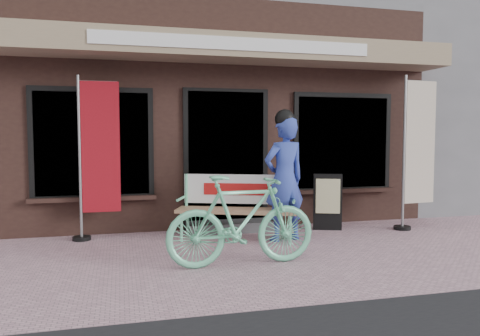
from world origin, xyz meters
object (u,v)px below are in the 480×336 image
object	(u,v)px
bench	(238,202)
bicycle	(242,220)
nobori_cream	(417,150)
nobori_red	(97,156)
menu_stand	(328,201)
person	(284,176)

from	to	relation	value
bench	bicycle	world-z (taller)	bicycle
nobori_cream	nobori_red	bearing A→B (deg)	170.37
bench	menu_stand	xyz separation A→B (m)	(1.51, 0.27, -0.09)
bench	person	xyz separation A→B (m)	(0.62, -0.23, 0.37)
menu_stand	nobori_cream	bearing A→B (deg)	10.27
bicycle	nobori_red	size ratio (longest dim) A/B	0.75
bench	menu_stand	bearing A→B (deg)	31.95
bicycle	menu_stand	bearing A→B (deg)	-50.04
person	bicycle	xyz separation A→B (m)	(-0.90, -1.09, -0.38)
bench	bicycle	bearing A→B (deg)	-80.28
nobori_red	bench	bearing A→B (deg)	-13.41
bicycle	nobori_red	world-z (taller)	nobori_red
nobori_red	nobori_cream	xyz separation A→B (m)	(4.82, -0.45, 0.05)
bench	menu_stand	world-z (taller)	bench
person	nobori_red	distance (m)	2.64
nobori_red	nobori_cream	world-z (taller)	nobori_cream
bench	nobori_red	size ratio (longest dim) A/B	0.75
bicycle	menu_stand	size ratio (longest dim) A/B	1.97
nobori_cream	person	bearing A→B (deg)	-177.98
bench	nobori_cream	distance (m)	2.99
nobori_red	nobori_cream	distance (m)	4.84
nobori_cream	menu_stand	size ratio (longest dim) A/B	2.74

